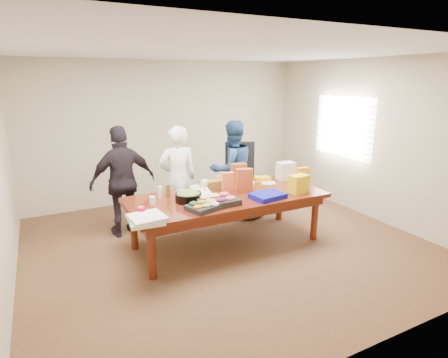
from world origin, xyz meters
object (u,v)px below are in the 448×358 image
sheet_cake (194,194)px  salad_bowl (188,197)px  conference_table (227,220)px  office_chair (246,182)px  person_center (178,179)px  person_right (232,169)px

sheet_cake → salad_bowl: size_ratio=1.23×
conference_table → salad_bowl: bearing=178.8°
office_chair → person_center: person_center is taller
person_center → sheet_cake: (-0.03, -0.74, -0.05)m
person_right → sheet_cake: 1.36m
sheet_cake → person_right: bearing=49.6°
person_center → conference_table: bearing=120.0°
person_center → salad_bowl: person_center is taller
person_center → salad_bowl: size_ratio=4.62×
conference_table → person_right: bearing=58.3°
conference_table → sheet_cake: (-0.44, 0.14, 0.41)m
conference_table → person_center: (-0.41, 0.88, 0.46)m
person_center → salad_bowl: 0.88m
person_center → office_chair: bearing=-174.2°
conference_table → person_center: bearing=115.3°
office_chair → person_center: (-1.26, -0.02, 0.22)m
office_chair → person_right: (-0.23, 0.09, 0.23)m
person_center → person_right: person_right is taller
salad_bowl → office_chair: bearing=31.9°
office_chair → sheet_cake: (-1.28, -0.76, 0.17)m
office_chair → person_center: 1.28m
person_right → salad_bowl: bearing=38.1°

